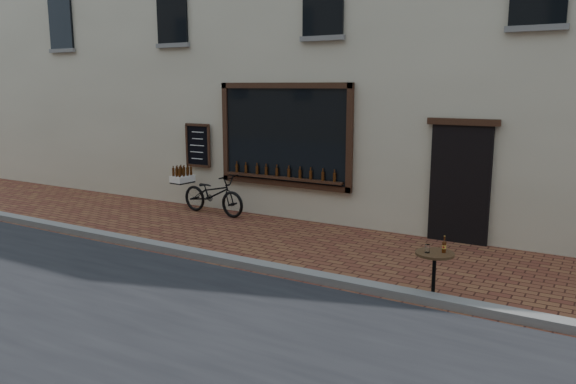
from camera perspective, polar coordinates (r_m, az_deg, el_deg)
The scene contains 4 objects.
ground at distance 8.74m, azimuth -1.38°, elevation -8.67°, with size 90.00×90.00×0.00m, color #5F2B1E.
kerb at distance 8.88m, azimuth -0.69°, elevation -7.94°, with size 90.00×0.25×0.12m, color slate.
cargo_bicycle at distance 12.95m, azimuth -7.72°, elevation -0.16°, with size 2.09×0.77×1.00m.
bistro_table at distance 7.98m, azimuth 14.65°, elevation -7.29°, with size 0.53×0.53×0.91m.
Camera 1 is at (4.39, -6.98, 2.91)m, focal length 35.00 mm.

